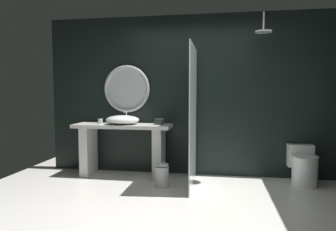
% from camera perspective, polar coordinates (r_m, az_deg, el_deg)
% --- Properties ---
extents(ground_plane, '(5.76, 5.76, 0.00)m').
position_cam_1_polar(ground_plane, '(3.38, 0.89, -19.29)').
color(ground_plane, silver).
extents(back_wall_panel, '(4.80, 0.10, 2.60)m').
position_cam_1_polar(back_wall_panel, '(4.98, 4.18, 3.77)').
color(back_wall_panel, black).
rests_on(back_wall_panel, ground_plane).
extents(vanity_counter, '(1.57, 0.51, 0.84)m').
position_cam_1_polar(vanity_counter, '(4.95, -8.50, -5.27)').
color(vanity_counter, silver).
rests_on(vanity_counter, ground_plane).
extents(vessel_sink, '(0.54, 0.44, 0.20)m').
position_cam_1_polar(vessel_sink, '(4.86, -8.59, -0.80)').
color(vessel_sink, white).
rests_on(vessel_sink, vanity_counter).
extents(tumbler_cup, '(0.08, 0.08, 0.08)m').
position_cam_1_polar(tumbler_cup, '(5.00, -12.70, -1.07)').
color(tumbler_cup, silver).
rests_on(tumbler_cup, vanity_counter).
extents(tissue_box, '(0.13, 0.13, 0.09)m').
position_cam_1_polar(tissue_box, '(4.79, -1.66, -1.17)').
color(tissue_box, '#282D28').
rests_on(tissue_box, vanity_counter).
extents(round_wall_mirror, '(0.79, 0.06, 0.79)m').
position_cam_1_polar(round_wall_mirror, '(5.10, -7.80, 5.01)').
color(round_wall_mirror, '#B7B7BC').
extents(shower_glass_panel, '(0.02, 1.13, 2.02)m').
position_cam_1_polar(shower_glass_panel, '(4.37, 4.76, -0.15)').
color(shower_glass_panel, silver).
rests_on(shower_glass_panel, ground_plane).
extents(rain_shower_head, '(0.24, 0.24, 0.29)m').
position_cam_1_polar(rain_shower_head, '(4.67, 17.58, 15.10)').
color(rain_shower_head, '#B7B7BC').
extents(toilet, '(0.37, 0.54, 0.56)m').
position_cam_1_polar(toilet, '(4.91, 24.25, -8.76)').
color(toilet, white).
rests_on(toilet, ground_plane).
extents(waste_bin, '(0.20, 0.20, 0.36)m').
position_cam_1_polar(waste_bin, '(4.38, -1.16, -11.16)').
color(waste_bin, '#B7B7BC').
rests_on(waste_bin, ground_plane).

